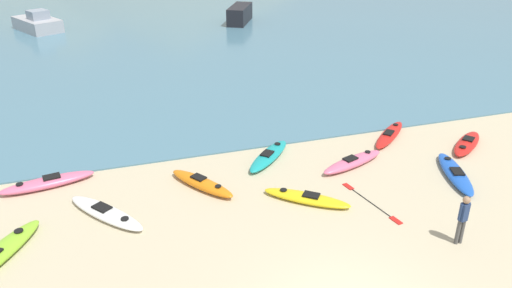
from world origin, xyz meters
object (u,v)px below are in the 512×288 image
kayak_on_sand_2 (202,183)px  kayak_on_sand_5 (106,213)px  kayak_on_sand_1 (48,182)px  moored_boat_3 (240,14)px  person_near_foreground (463,217)px  moored_boat_1 (37,23)px  kayak_on_sand_3 (269,156)px  kayak_on_sand_4 (455,173)px  kayak_on_sand_9 (353,162)px  kayak_on_sand_6 (307,198)px  kayak_on_sand_8 (467,143)px  loose_paddle (371,203)px  kayak_on_sand_0 (389,134)px

kayak_on_sand_2 → kayak_on_sand_5: bearing=-166.0°
kayak_on_sand_1 → kayak_on_sand_5: kayak_on_sand_1 is taller
kayak_on_sand_1 → moored_boat_3: bearing=59.8°
person_near_foreground → moored_boat_1: size_ratio=0.32×
person_near_foreground → moored_boat_1: moored_boat_1 is taller
kayak_on_sand_3 → person_near_foreground: person_near_foreground is taller
kayak_on_sand_2 → kayak_on_sand_4: 8.99m
kayak_on_sand_9 → moored_boat_1: size_ratio=0.62×
kayak_on_sand_6 → kayak_on_sand_8: size_ratio=1.04×
kayak_on_sand_4 → moored_boat_1: bearing=118.4°
loose_paddle → kayak_on_sand_8: bearing=23.9°
kayak_on_sand_9 → kayak_on_sand_5: bearing=-175.8°
kayak_on_sand_1 → moored_boat_3: 27.15m
kayak_on_sand_2 → loose_paddle: kayak_on_sand_2 is taller
person_near_foreground → kayak_on_sand_1: bearing=148.5°
kayak_on_sand_4 → moored_boat_3: size_ratio=0.77×
kayak_on_sand_5 → moored_boat_1: (-3.76, 27.88, 0.49)m
kayak_on_sand_8 → moored_boat_1: moored_boat_1 is taller
kayak_on_sand_6 → moored_boat_1: (-10.07, 28.99, 0.48)m
kayak_on_sand_5 → person_near_foreground: 10.60m
kayak_on_sand_0 → kayak_on_sand_4: 3.70m
person_near_foreground → loose_paddle: bearing=116.1°
kayak_on_sand_6 → kayak_on_sand_9: (2.60, 1.77, 0.04)m
moored_boat_1 → moored_boat_3: 15.72m
kayak_on_sand_6 → moored_boat_1: moored_boat_1 is taller
kayak_on_sand_4 → person_near_foreground: size_ratio=2.06×
kayak_on_sand_0 → loose_paddle: bearing=-127.5°
kayak_on_sand_9 → loose_paddle: bearing=-104.4°
kayak_on_sand_5 → moored_boat_3: (11.84, 25.94, 0.61)m
kayak_on_sand_4 → kayak_on_sand_0: bearing=96.5°
kayak_on_sand_9 → moored_boat_3: bearing=83.4°
kayak_on_sand_5 → person_near_foreground: size_ratio=1.93×
person_near_foreground → kayak_on_sand_3: bearing=117.7°
kayak_on_sand_2 → loose_paddle: 5.70m
kayak_on_sand_1 → moored_boat_3: moored_boat_3 is taller
kayak_on_sand_1 → kayak_on_sand_3: 7.93m
kayak_on_sand_3 → moored_boat_3: (5.74, 23.84, 0.58)m
kayak_on_sand_0 → kayak_on_sand_1: (-13.38, 0.03, 0.04)m
kayak_on_sand_3 → kayak_on_sand_8: bearing=-9.9°
kayak_on_sand_5 → kayak_on_sand_8: kayak_on_sand_8 is taller
kayak_on_sand_1 → kayak_on_sand_8: 15.96m
kayak_on_sand_3 → person_near_foreground: (3.47, -6.61, 0.73)m
person_near_foreground → kayak_on_sand_2: bearing=140.1°
kayak_on_sand_1 → person_near_foreground: 13.38m
kayak_on_sand_8 → kayak_on_sand_2: bearing=179.5°
kayak_on_sand_2 → moored_boat_1: size_ratio=0.56×
moored_boat_1 → person_near_foreground: bearing=-67.6°
kayak_on_sand_2 → moored_boat_1: 27.96m
kayak_on_sand_0 → kayak_on_sand_5: (-11.56, -2.45, -0.01)m
kayak_on_sand_5 → kayak_on_sand_6: size_ratio=1.12×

